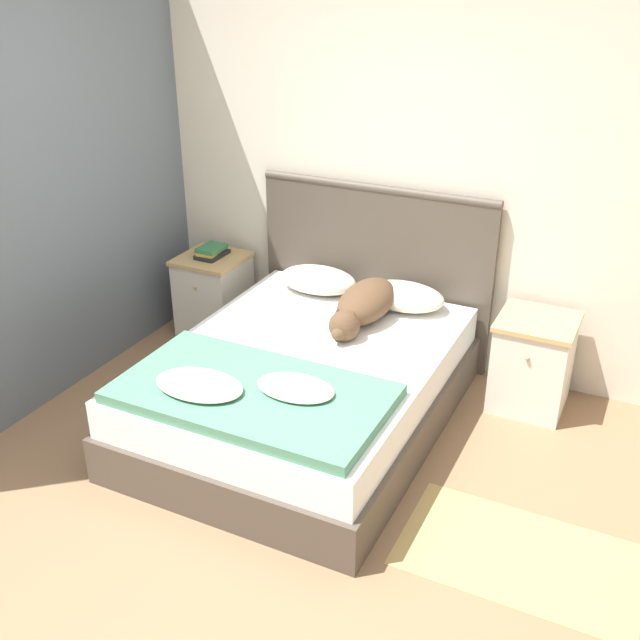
# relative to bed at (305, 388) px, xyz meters

# --- Properties ---
(ground_plane) EXTENTS (16.00, 16.00, 0.00)m
(ground_plane) POSITION_rel_bed_xyz_m (0.14, -1.06, -0.23)
(ground_plane) COLOR #896647
(wall_back) EXTENTS (9.00, 0.06, 2.55)m
(wall_back) POSITION_rel_bed_xyz_m (0.14, 1.07, 1.05)
(wall_back) COLOR beige
(wall_back) RESTS_ON ground_plane
(wall_side_left) EXTENTS (0.06, 3.10, 2.55)m
(wall_side_left) POSITION_rel_bed_xyz_m (-1.52, -0.01, 1.05)
(wall_side_left) COLOR slate
(wall_side_left) RESTS_ON ground_plane
(bed) EXTENTS (1.48, 1.94, 0.47)m
(bed) POSITION_rel_bed_xyz_m (0.00, 0.00, 0.00)
(bed) COLOR #4C4238
(bed) RESTS_ON ground_plane
(headboard) EXTENTS (1.56, 0.06, 1.15)m
(headboard) POSITION_rel_bed_xyz_m (0.00, 0.99, 0.36)
(headboard) COLOR #4C4238
(headboard) RESTS_ON ground_plane
(nightstand_left) EXTENTS (0.44, 0.45, 0.56)m
(nightstand_left) POSITION_rel_bed_xyz_m (-1.10, 0.76, 0.05)
(nightstand_left) COLOR silver
(nightstand_left) RESTS_ON ground_plane
(nightstand_right) EXTENTS (0.44, 0.45, 0.56)m
(nightstand_right) POSITION_rel_bed_xyz_m (1.10, 0.76, 0.05)
(nightstand_right) COLOR silver
(nightstand_right) RESTS_ON ground_plane
(pillow_left) EXTENTS (0.51, 0.33, 0.15)m
(pillow_left) POSITION_rel_bed_xyz_m (-0.29, 0.76, 0.31)
(pillow_left) COLOR beige
(pillow_left) RESTS_ON bed
(pillow_right) EXTENTS (0.51, 0.33, 0.15)m
(pillow_right) POSITION_rel_bed_xyz_m (0.29, 0.76, 0.31)
(pillow_right) COLOR beige
(pillow_right) RESTS_ON bed
(quilt) EXTENTS (1.32, 0.74, 0.10)m
(quilt) POSITION_rel_bed_xyz_m (-0.01, -0.56, 0.28)
(quilt) COLOR #4C8466
(quilt) RESTS_ON bed
(dog) EXTENTS (0.29, 0.81, 0.21)m
(dog) POSITION_rel_bed_xyz_m (0.14, 0.49, 0.34)
(dog) COLOR brown
(dog) RESTS_ON bed
(book_stack) EXTENTS (0.16, 0.23, 0.07)m
(book_stack) POSITION_rel_bed_xyz_m (-1.10, 0.77, 0.37)
(book_stack) COLOR #232328
(book_stack) RESTS_ON nightstand_left
(rug) EXTENTS (1.05, 0.62, 0.00)m
(rug) POSITION_rel_bed_xyz_m (1.34, -0.53, -0.23)
(rug) COLOR tan
(rug) RESTS_ON ground_plane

